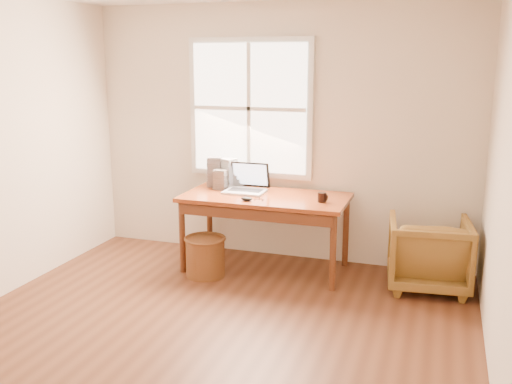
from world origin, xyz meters
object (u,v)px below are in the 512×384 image
(wicker_stool, at_px, (205,257))
(coffee_mug, at_px, (322,197))
(laptop, at_px, (245,179))
(cd_stack_a, at_px, (228,173))
(desk, at_px, (265,197))
(armchair, at_px, (429,253))

(wicker_stool, relative_size, coffee_mug, 4.13)
(laptop, height_order, cd_stack_a, cd_stack_a)
(coffee_mug, bearing_deg, desk, 166.89)
(wicker_stool, bearing_deg, laptop, 57.14)
(desk, height_order, armchair, desk)
(laptop, bearing_deg, desk, -10.29)
(cd_stack_a, bearing_deg, armchair, -6.82)
(desk, bearing_deg, coffee_mug, -8.33)
(armchair, height_order, cd_stack_a, cd_stack_a)
(laptop, relative_size, cd_stack_a, 1.29)
(armchair, xyz_separation_m, coffee_mug, (-0.98, -0.08, 0.47))
(wicker_stool, bearing_deg, desk, 36.55)
(desk, relative_size, wicker_stool, 4.30)
(laptop, distance_m, coffee_mug, 0.82)
(desk, distance_m, coffee_mug, 0.58)
(desk, relative_size, cd_stack_a, 5.35)
(coffee_mug, bearing_deg, cd_stack_a, 157.99)
(coffee_mug, bearing_deg, wicker_stool, -170.10)
(armchair, relative_size, coffee_mug, 8.02)
(desk, distance_m, laptop, 0.28)
(desk, height_order, coffee_mug, coffee_mug)
(laptop, bearing_deg, coffee_mug, -9.06)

